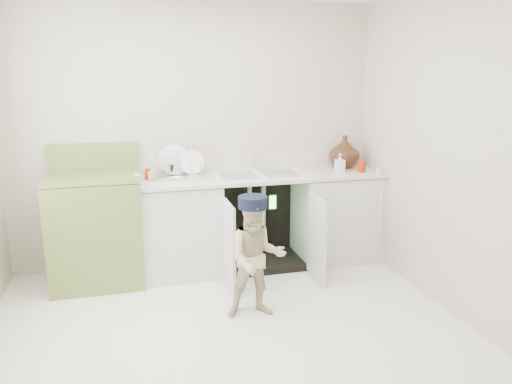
% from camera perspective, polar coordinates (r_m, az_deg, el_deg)
% --- Properties ---
extents(ground, '(3.50, 3.50, 0.00)m').
position_cam_1_polar(ground, '(3.82, -3.00, -15.53)').
color(ground, beige).
rests_on(ground, ground).
extents(room_shell, '(6.00, 5.50, 1.26)m').
position_cam_1_polar(room_shell, '(3.39, -3.26, 3.24)').
color(room_shell, beige).
rests_on(room_shell, ground).
extents(counter_run, '(2.44, 1.02, 1.22)m').
position_cam_1_polar(counter_run, '(4.85, 0.66, -2.92)').
color(counter_run, silver).
rests_on(counter_run, ground).
extents(avocado_stove, '(0.79, 0.65, 1.22)m').
position_cam_1_polar(avocado_stove, '(4.66, -17.81, -3.95)').
color(avocado_stove, olive).
rests_on(avocado_stove, ground).
extents(repair_worker, '(0.61, 0.88, 0.95)m').
position_cam_1_polar(repair_worker, '(3.84, 0.04, -7.40)').
color(repair_worker, beige).
rests_on(repair_worker, ground).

